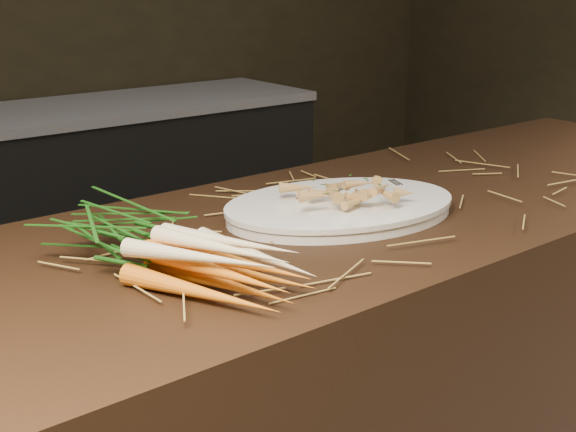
{
  "coord_description": "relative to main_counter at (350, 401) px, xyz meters",
  "views": [
    {
      "loc": [
        -0.97,
        -0.72,
        1.35
      ],
      "look_at": [
        -0.24,
        0.21,
        0.96
      ],
      "focal_mm": 45.0,
      "sensor_mm": 36.0,
      "label": 1
    }
  ],
  "objects": [
    {
      "name": "straw_bedding",
      "position": [
        0.0,
        0.0,
        0.46
      ],
      "size": [
        1.4,
        0.6,
        0.02
      ],
      "primitive_type": null,
      "color": "olive",
      "rests_on": "main_counter"
    },
    {
      "name": "root_veg_bunch",
      "position": [
        -0.48,
        -0.04,
        0.5
      ],
      "size": [
        0.31,
        0.52,
        0.09
      ],
      "rotation": [
        0.0,
        0.0,
        0.34
      ],
      "color": "#CB5F0C",
      "rests_on": "main_counter"
    },
    {
      "name": "roasted_veg_heap",
      "position": [
        -0.05,
        -0.01,
        0.5
      ],
      "size": [
        0.26,
        0.22,
        0.05
      ],
      "primitive_type": null,
      "rotation": [
        0.0,
        0.0,
        -0.25
      ],
      "color": "#AE7941",
      "rests_on": "serving_platter"
    },
    {
      "name": "serving_fork",
      "position": [
        0.11,
        -0.07,
        0.48
      ],
      "size": [
        0.08,
        0.17,
        0.0
      ],
      "primitive_type": "cube",
      "rotation": [
        0.0,
        0.0,
        -0.35
      ],
      "color": "silver",
      "rests_on": "serving_platter"
    },
    {
      "name": "back_counter",
      "position": [
        0.3,
        1.88,
        -0.03
      ],
      "size": [
        1.82,
        0.62,
        0.84
      ],
      "color": "black",
      "rests_on": "ground"
    },
    {
      "name": "serving_platter",
      "position": [
        -0.05,
        -0.01,
        0.46
      ],
      "size": [
        0.53,
        0.42,
        0.03
      ],
      "primitive_type": null,
      "rotation": [
        0.0,
        0.0,
        -0.25
      ],
      "color": "white",
      "rests_on": "main_counter"
    },
    {
      "name": "main_counter",
      "position": [
        0.0,
        0.0,
        0.0
      ],
      "size": [
        2.4,
        0.7,
        0.9
      ],
      "primitive_type": "cube",
      "color": "black",
      "rests_on": "ground"
    }
  ]
}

